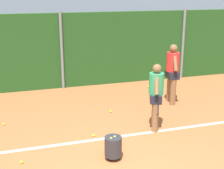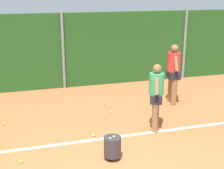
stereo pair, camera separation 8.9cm
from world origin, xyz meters
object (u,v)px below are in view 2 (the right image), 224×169
object	(u,v)px
ball_hopper	(112,146)
tennis_ball_2	(21,162)
player_backcourt_far	(173,71)
tennis_ball_3	(4,124)
tennis_ball_6	(93,135)
tennis_ball_8	(111,111)
player_midcourt	(156,94)
tennis_ball_9	(149,87)

from	to	relation	value
ball_hopper	tennis_ball_2	world-z (taller)	ball_hopper
tennis_ball_2	player_backcourt_far	bearing A→B (deg)	27.72
tennis_ball_3	tennis_ball_6	distance (m)	2.47
tennis_ball_3	tennis_ball_8	xyz separation A→B (m)	(2.92, 0.05, 0.00)
tennis_ball_3	tennis_ball_6	bearing A→B (deg)	-32.78
tennis_ball_3	player_midcourt	bearing A→B (deg)	-20.14
player_backcourt_far	tennis_ball_6	bearing A→B (deg)	129.84
player_backcourt_far	tennis_ball_8	bearing A→B (deg)	107.39
tennis_ball_6	tennis_ball_8	world-z (taller)	same
player_backcourt_far	tennis_ball_9	bearing A→B (deg)	12.12
tennis_ball_6	tennis_ball_9	bearing A→B (deg)	49.27
player_backcourt_far	player_midcourt	bearing A→B (deg)	152.16
player_backcourt_far	tennis_ball_9	xyz separation A→B (m)	(-0.05, 1.66, -1.00)
tennis_ball_2	tennis_ball_6	xyz separation A→B (m)	(1.70, 0.78, 0.00)
tennis_ball_3	tennis_ball_9	size ratio (longest dim) A/B	1.00
player_midcourt	tennis_ball_3	xyz separation A→B (m)	(-3.67, 1.35, -0.91)
tennis_ball_3	tennis_ball_8	size ratio (longest dim) A/B	1.00
player_midcourt	tennis_ball_6	bearing A→B (deg)	-67.93
ball_hopper	tennis_ball_6	xyz separation A→B (m)	(-0.14, 1.14, -0.26)
player_midcourt	tennis_ball_9	bearing A→B (deg)	-178.15
player_midcourt	player_backcourt_far	xyz separation A→B (m)	(1.29, 1.65, 0.09)
tennis_ball_3	tennis_ball_9	xyz separation A→B (m)	(4.91, 1.96, 0.00)
player_backcourt_far	tennis_ball_6	size ratio (longest dim) A/B	27.74
player_midcourt	player_backcourt_far	distance (m)	2.10
tennis_ball_6	tennis_ball_8	xyz separation A→B (m)	(0.85, 1.38, 0.00)
player_midcourt	ball_hopper	xyz separation A→B (m)	(-1.46, -1.13, -0.65)
player_midcourt	tennis_ball_2	bearing A→B (deg)	-54.47
tennis_ball_2	player_midcourt	bearing A→B (deg)	13.08
tennis_ball_2	tennis_ball_8	xyz separation A→B (m)	(2.55, 2.16, 0.00)
player_midcourt	tennis_ball_9	size ratio (longest dim) A/B	25.51
player_midcourt	tennis_ball_3	distance (m)	4.01
tennis_ball_2	tennis_ball_8	size ratio (longest dim) A/B	1.00
tennis_ball_8	tennis_ball_9	distance (m)	2.76
tennis_ball_2	tennis_ball_9	size ratio (longest dim) A/B	1.00
tennis_ball_9	tennis_ball_6	bearing A→B (deg)	-130.73
player_backcourt_far	tennis_ball_3	world-z (taller)	player_backcourt_far
ball_hopper	tennis_ball_9	distance (m)	5.20
player_midcourt	tennis_ball_2	distance (m)	3.50
player_midcourt	tennis_ball_9	distance (m)	3.65
tennis_ball_8	tennis_ball_9	world-z (taller)	same
player_midcourt	tennis_ball_6	xyz separation A→B (m)	(-1.60, 0.01, -0.91)
player_backcourt_far	tennis_ball_3	distance (m)	5.07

